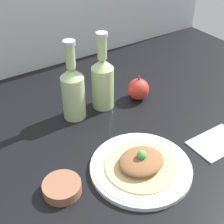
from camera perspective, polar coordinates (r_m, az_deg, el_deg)
ground_plane at (r=94.83cm, az=-2.35°, el=-6.27°), size 180.00×110.00×4.00cm
plate at (r=84.96cm, az=5.29°, el=-10.00°), size 27.27×27.27×1.63cm
plated_food at (r=83.60cm, az=5.36°, el=-9.10°), size 19.46×19.46×5.16cm
cider_bottle_left at (r=98.36cm, az=-7.23°, el=3.95°), size 7.39×7.39×26.45cm
cider_bottle_right at (r=102.80cm, az=-1.72°, el=5.78°), size 7.39×7.39×26.45cm
apple at (r=110.22cm, az=4.83°, el=4.20°), size 7.63×7.63×9.09cm
napkin at (r=97.69cm, az=18.65°, el=-5.20°), size 16.21×10.45×0.80cm
dipping_bowl at (r=80.17cm, az=-9.12°, el=-13.48°), size 9.67×9.67×2.86cm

